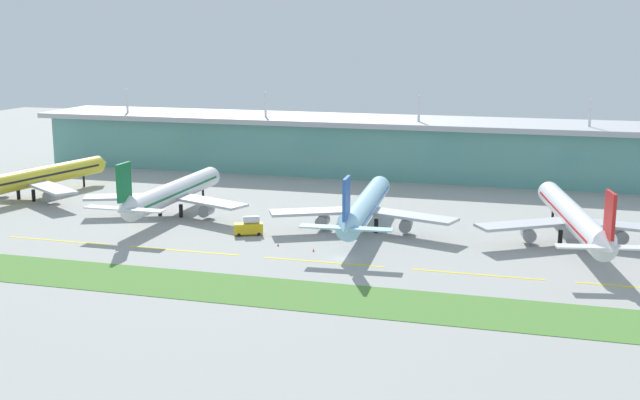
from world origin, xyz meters
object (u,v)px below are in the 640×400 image
Objects in this scene: airliner_nearest at (29,179)px; airliner_center at (365,206)px; airliner_near_middle at (172,193)px; safety_cone_left_wingtip at (314,250)px; airliner_far_middle at (574,217)px; safety_cone_nose_front at (278,245)px; fuel_truck at (249,226)px.

airliner_nearest is 1.05× the size of airliner_center.
safety_cone_left_wingtip is (48.70, -25.38, -6.10)m from airliner_near_middle.
airliner_near_middle is at bearing 179.58° from airliner_far_middle.
airliner_nearest is 159.25m from airliner_far_middle.
airliner_nearest is 108.14m from airliner_center.
safety_cone_left_wingtip is (-7.00, -22.78, -6.10)m from airliner_center.
airliner_near_middle is at bearing 177.34° from airliner_center.
safety_cone_left_wingtip is 9.83m from safety_cone_nose_front.
safety_cone_nose_front is at bearing -30.60° from airliner_near_middle.
safety_cone_left_wingtip is at bearing -107.07° from airliner_center.
safety_cone_nose_front is (-16.56, -20.55, -6.10)m from airliner_center.
airliner_far_middle is at bearing 10.32° from fuel_truck.
airliner_nearest is at bearing 176.92° from airliner_far_middle.
airliner_nearest is 52.52m from airliner_near_middle.
safety_cone_left_wingtip is at bearing -13.16° from safety_cone_nose_front.
airliner_far_middle is at bearing 2.01° from airliner_center.
airliner_center is at bearing -5.50° from airliner_nearest.
airliner_near_middle is 55.76m from airliner_center.
airliner_nearest is 96.71× the size of safety_cone_nose_front.
airliner_nearest is 83.86m from fuel_truck.
fuel_truck is at bearing -27.76° from airliner_near_middle.
safety_cone_nose_front is at bearing 166.84° from safety_cone_left_wingtip.
airliner_far_middle reaches higher than safety_cone_nose_front.
airliner_near_middle is at bearing -8.51° from airliner_nearest.
fuel_truck is (-78.44, -14.29, -4.19)m from airliner_far_middle.
airliner_center reaches higher than safety_cone_left_wingtip.
airliner_near_middle is 55.25m from safety_cone_left_wingtip.
airliner_near_middle is (51.94, -7.77, -0.01)m from airliner_nearest.
safety_cone_nose_front is at bearing -128.88° from airliner_center.
airliner_center is at bearing 24.76° from fuel_truck.
airliner_near_middle is 0.96× the size of airliner_center.
airliner_far_middle is at bearing -3.08° from airliner_nearest.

